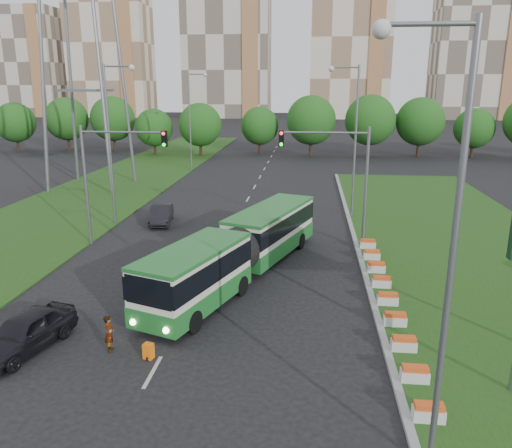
# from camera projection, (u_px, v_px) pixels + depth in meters

# --- Properties ---
(ground) EXTENTS (360.00, 360.00, 0.00)m
(ground) POSITION_uv_depth(u_px,v_px,m) (250.00, 308.00, 24.34)
(ground) COLOR black
(ground) RESTS_ON ground
(grass_median) EXTENTS (14.00, 60.00, 0.15)m
(grass_median) POSITION_uv_depth(u_px,v_px,m) (474.00, 261.00, 30.68)
(grass_median) COLOR #1C4413
(grass_median) RESTS_ON ground
(median_kerb) EXTENTS (0.30, 60.00, 0.18)m
(median_kerb) POSITION_uv_depth(u_px,v_px,m) (360.00, 257.00, 31.37)
(median_kerb) COLOR gray
(median_kerb) RESTS_ON ground
(left_verge) EXTENTS (12.00, 110.00, 0.10)m
(left_verge) POSITION_uv_depth(u_px,v_px,m) (101.00, 193.00, 50.10)
(left_verge) COLOR #1C4413
(left_verge) RESTS_ON ground
(lane_markings) EXTENTS (0.20, 100.00, 0.01)m
(lane_markings) POSITION_uv_depth(u_px,v_px,m) (242.00, 209.00, 43.81)
(lane_markings) COLOR #ACABA5
(lane_markings) RESTS_ON ground
(flower_planters) EXTENTS (1.10, 18.10, 0.60)m
(flower_planters) POSITION_uv_depth(u_px,v_px,m) (388.00, 299.00, 24.31)
(flower_planters) COLOR silver
(flower_planters) RESTS_ON grass_median
(traffic_mast_median) EXTENTS (5.76, 0.32, 8.00)m
(traffic_mast_median) POSITION_uv_depth(u_px,v_px,m) (341.00, 168.00, 32.01)
(traffic_mast_median) COLOR slate
(traffic_mast_median) RESTS_ON ground
(traffic_mast_left) EXTENTS (5.76, 0.32, 8.00)m
(traffic_mast_left) POSITION_uv_depth(u_px,v_px,m) (108.00, 167.00, 32.58)
(traffic_mast_left) COLOR slate
(traffic_mast_left) RESTS_ON ground
(street_lamps) EXTENTS (36.00, 60.00, 12.00)m
(street_lamps) POSITION_uv_depth(u_px,v_px,m) (222.00, 156.00, 32.62)
(street_lamps) COLOR slate
(street_lamps) RESTS_ON ground
(tree_line) EXTENTS (120.00, 8.00, 9.00)m
(tree_line) POSITION_uv_depth(u_px,v_px,m) (358.00, 127.00, 74.82)
(tree_line) COLOR #1B5015
(tree_line) RESTS_ON ground
(apartment_tower_west) EXTENTS (26.00, 15.00, 48.00)m
(apartment_tower_west) POSITION_uv_depth(u_px,v_px,m) (110.00, 44.00, 168.17)
(apartment_tower_west) COLOR beige
(apartment_tower_west) RESTS_ON ground
(apartment_tower_cwest) EXTENTS (28.00, 15.00, 52.00)m
(apartment_tower_cwest) POSITION_uv_depth(u_px,v_px,m) (227.00, 36.00, 163.60)
(apartment_tower_cwest) COLOR beige
(apartment_tower_cwest) RESTS_ON ground
(apartment_tower_ceast) EXTENTS (25.00, 15.00, 50.00)m
(apartment_tower_ceast) POSITION_uv_depth(u_px,v_px,m) (350.00, 38.00, 159.83)
(apartment_tower_ceast) COLOR beige
(apartment_tower_ceast) RESTS_ON ground
(apartment_tower_east) EXTENTS (27.00, 15.00, 47.00)m
(apartment_tower_east) POSITION_uv_depth(u_px,v_px,m) (479.00, 42.00, 156.19)
(apartment_tower_east) COLOR beige
(apartment_tower_east) RESTS_ON ground
(midrise_west) EXTENTS (22.00, 14.00, 36.00)m
(midrise_west) POSITION_uv_depth(u_px,v_px,m) (28.00, 63.00, 172.81)
(midrise_west) COLOR beige
(midrise_west) RESTS_ON ground
(articulated_bus) EXTENTS (2.59, 16.63, 2.74)m
(articulated_bus) POSITION_uv_depth(u_px,v_px,m) (237.00, 248.00, 27.92)
(articulated_bus) COLOR beige
(articulated_bus) RESTS_ON ground
(car_left_near) EXTENTS (2.99, 4.98, 1.59)m
(car_left_near) POSITION_uv_depth(u_px,v_px,m) (25.00, 332.00, 20.32)
(car_left_near) COLOR black
(car_left_near) RESTS_ON ground
(car_left_far) EXTENTS (2.26, 4.58, 1.45)m
(car_left_far) POSITION_uv_depth(u_px,v_px,m) (161.00, 214.00, 39.11)
(car_left_far) COLOR black
(car_left_far) RESTS_ON ground
(pedestrian) EXTENTS (0.49, 0.63, 1.55)m
(pedestrian) POSITION_uv_depth(u_px,v_px,m) (109.00, 333.00, 20.22)
(pedestrian) COLOR gray
(pedestrian) RESTS_ON ground
(shopping_trolley) EXTENTS (0.37, 0.39, 0.64)m
(shopping_trolley) POSITION_uv_depth(u_px,v_px,m) (148.00, 351.00, 19.77)
(shopping_trolley) COLOR orange
(shopping_trolley) RESTS_ON ground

